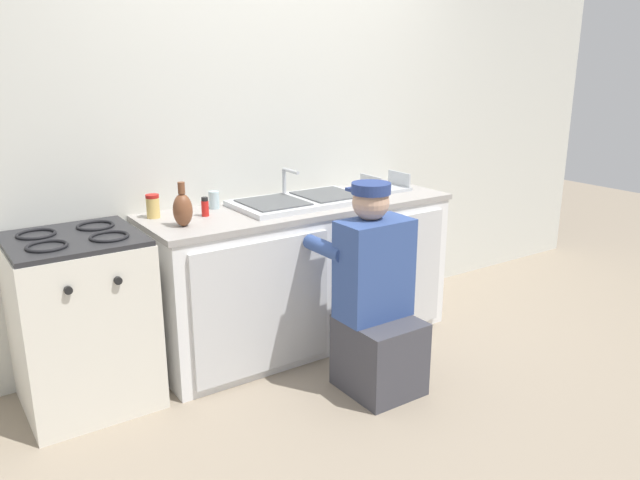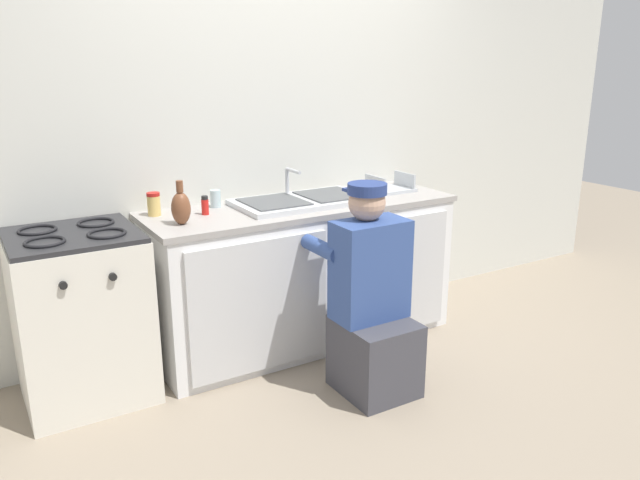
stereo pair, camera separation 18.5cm
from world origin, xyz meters
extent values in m
plane|color=gray|center=(0.00, 0.00, 0.00)|extent=(12.00, 12.00, 0.00)
cube|color=silver|center=(0.00, 0.65, 1.25)|extent=(6.00, 0.10, 2.50)
cube|color=white|center=(0.00, 0.30, 0.42)|extent=(1.84, 0.60, 0.84)
cube|color=silver|center=(-0.44, -0.01, 0.42)|extent=(0.81, 0.02, 0.74)
cube|color=silver|center=(0.44, -0.01, 0.42)|extent=(0.81, 0.02, 0.74)
cube|color=#9E9993|center=(0.00, 0.30, 0.86)|extent=(1.88, 0.62, 0.03)
cube|color=silver|center=(0.00, 0.30, 0.89)|extent=(0.80, 0.44, 0.03)
cube|color=#4C4F51|center=(-0.19, 0.30, 0.91)|extent=(0.33, 0.35, 0.01)
cube|color=#4C4F51|center=(0.19, 0.30, 0.91)|extent=(0.33, 0.35, 0.01)
cylinder|color=#B7BABF|center=(0.00, 0.49, 0.96)|extent=(0.02, 0.02, 0.18)
cylinder|color=#B7BABF|center=(0.00, 0.41, 1.05)|extent=(0.02, 0.16, 0.02)
cube|color=silver|center=(-1.30, 0.30, 0.43)|extent=(0.62, 0.60, 0.86)
cube|color=#262628|center=(-1.30, 0.30, 0.87)|extent=(0.61, 0.59, 0.02)
torus|color=black|center=(-1.44, 0.18, 0.89)|extent=(0.19, 0.19, 0.02)
torus|color=black|center=(-1.16, 0.18, 0.89)|extent=(0.19, 0.19, 0.02)
torus|color=black|center=(-1.44, 0.42, 0.89)|extent=(0.19, 0.19, 0.02)
torus|color=black|center=(-1.16, 0.42, 0.89)|extent=(0.19, 0.19, 0.02)
cylinder|color=black|center=(-1.41, -0.01, 0.73)|extent=(0.04, 0.02, 0.04)
cylinder|color=black|center=(-1.19, -0.01, 0.73)|extent=(0.04, 0.02, 0.04)
cube|color=#3F3F47|center=(0.01, -0.45, 0.20)|extent=(0.36, 0.40, 0.40)
cube|color=#334C8C|center=(0.01, -0.39, 0.66)|extent=(0.38, 0.22, 0.52)
sphere|color=tan|center=(0.01, -0.35, 1.01)|extent=(0.19, 0.19, 0.19)
cylinder|color=navy|center=(0.01, -0.35, 1.08)|extent=(0.20, 0.20, 0.06)
cube|color=navy|center=(0.01, -0.26, 1.06)|extent=(0.13, 0.09, 0.02)
cylinder|color=#334C8C|center=(-0.16, -0.19, 0.75)|extent=(0.08, 0.30, 0.08)
cylinder|color=#334C8C|center=(0.18, -0.19, 0.75)|extent=(0.08, 0.30, 0.08)
cube|color=#B2B7BC|center=(0.66, 0.32, 0.88)|extent=(0.28, 0.22, 0.02)
cube|color=#B2B7BC|center=(0.54, 0.32, 0.93)|extent=(0.01, 0.21, 0.10)
cube|color=#B2B7BC|center=(0.78, 0.32, 0.93)|extent=(0.01, 0.21, 0.10)
cylinder|color=red|center=(-0.59, 0.35, 0.92)|extent=(0.04, 0.04, 0.08)
cylinder|color=black|center=(-0.59, 0.35, 0.97)|extent=(0.04, 0.04, 0.02)
cylinder|color=#DBB760|center=(-0.84, 0.47, 0.93)|extent=(0.07, 0.07, 0.11)
cylinder|color=#B21E19|center=(-0.84, 0.47, 0.99)|extent=(0.07, 0.07, 0.02)
ellipsoid|color=brown|center=(-0.77, 0.21, 0.96)|extent=(0.10, 0.10, 0.17)
cylinder|color=brown|center=(-0.77, 0.21, 1.07)|extent=(0.04, 0.04, 0.06)
cylinder|color=#ADC6CC|center=(-0.47, 0.48, 0.92)|extent=(0.06, 0.06, 0.10)
camera|label=1|loc=(-1.93, -2.74, 1.71)|focal=35.00mm
camera|label=2|loc=(-1.77, -2.84, 1.71)|focal=35.00mm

